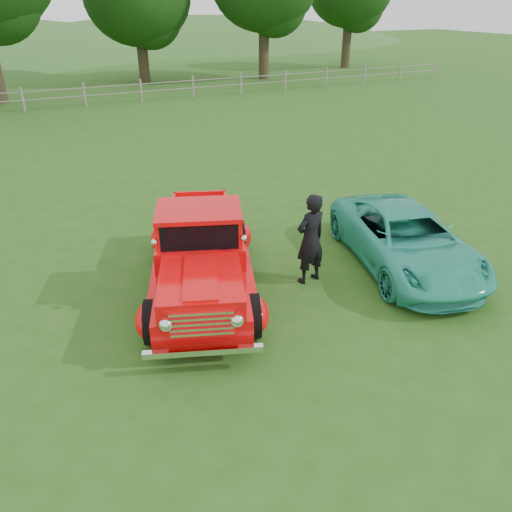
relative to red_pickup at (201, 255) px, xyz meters
name	(u,v)px	position (x,y,z in m)	size (l,w,h in m)	color
ground	(286,323)	(0.95, -1.66, -0.80)	(140.00, 140.00, 0.00)	#215216
distant_hills	(3,93)	(-3.14, 57.80, -5.34)	(116.00, 60.00, 18.00)	#326324
fence_line	(84,95)	(0.95, 20.34, -0.19)	(48.00, 0.12, 1.20)	gray
red_pickup	(201,255)	(0.00, 0.00, 0.00)	(3.39, 5.28, 1.78)	black
teal_sedan	(406,240)	(4.24, -0.85, -0.18)	(2.03, 4.40, 1.22)	teal
man	(310,239)	(2.08, -0.53, 0.13)	(0.68, 0.44, 1.86)	black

